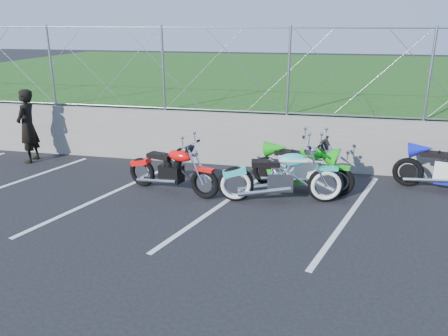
% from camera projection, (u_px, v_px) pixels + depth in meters
% --- Properties ---
extents(ground, '(90.00, 90.00, 0.00)m').
position_uv_depth(ground, '(211.00, 226.00, 7.59)').
color(ground, black).
rests_on(ground, ground).
extents(retaining_wall, '(30.00, 0.22, 1.30)m').
position_uv_depth(retaining_wall, '(244.00, 139.00, 10.62)').
color(retaining_wall, slate).
rests_on(retaining_wall, ground).
extents(grass_field, '(30.00, 20.00, 1.30)m').
position_uv_depth(grass_field, '(280.00, 84.00, 19.90)').
color(grass_field, '#1A4713').
rests_on(grass_field, ground).
extents(chain_link_fence, '(28.00, 0.03, 2.00)m').
position_uv_depth(chain_link_fence, '(245.00, 71.00, 10.10)').
color(chain_link_fence, gray).
rests_on(chain_link_fence, retaining_wall).
extents(parking_lines, '(18.29, 4.31, 0.01)m').
position_uv_depth(parking_lines, '(284.00, 209.00, 8.28)').
color(parking_lines, silver).
rests_on(parking_lines, ground).
extents(cruiser_turquoise, '(2.45, 0.77, 1.23)m').
position_uv_depth(cruiser_turquoise, '(282.00, 178.00, 8.48)').
color(cruiser_turquoise, black).
rests_on(cruiser_turquoise, ground).
extents(naked_orange, '(2.13, 0.81, 1.08)m').
position_uv_depth(naked_orange, '(173.00, 171.00, 8.94)').
color(naked_orange, black).
rests_on(naked_orange, ground).
extents(sportbike_green, '(2.14, 0.76, 1.12)m').
position_uv_depth(sportbike_green, '(303.00, 169.00, 9.02)').
color(sportbike_green, black).
rests_on(sportbike_green, ground).
extents(person_standing, '(0.51, 0.71, 1.83)m').
position_uv_depth(person_standing, '(27.00, 126.00, 10.82)').
color(person_standing, black).
rests_on(person_standing, ground).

